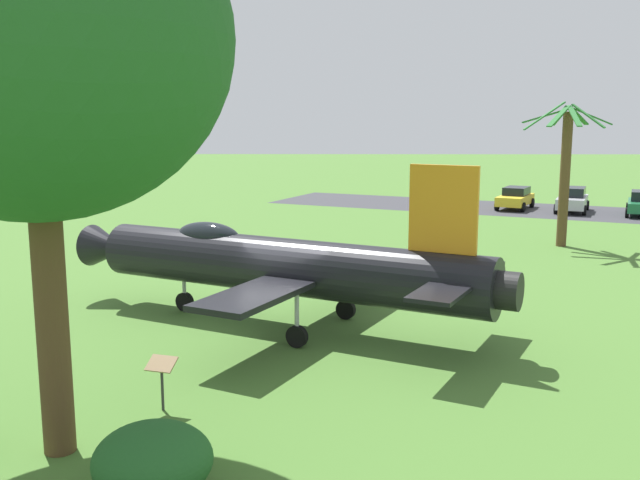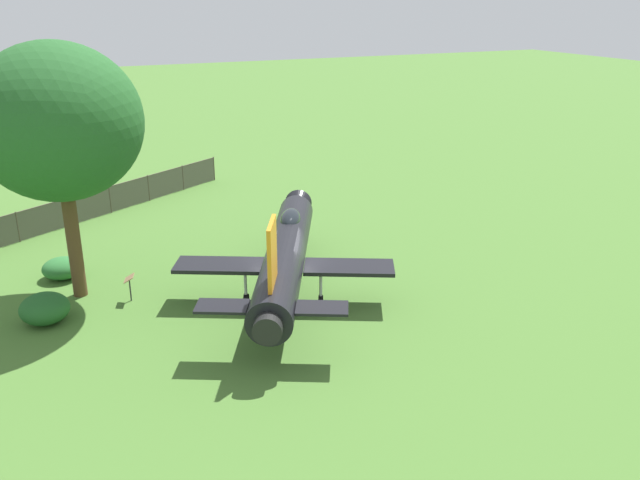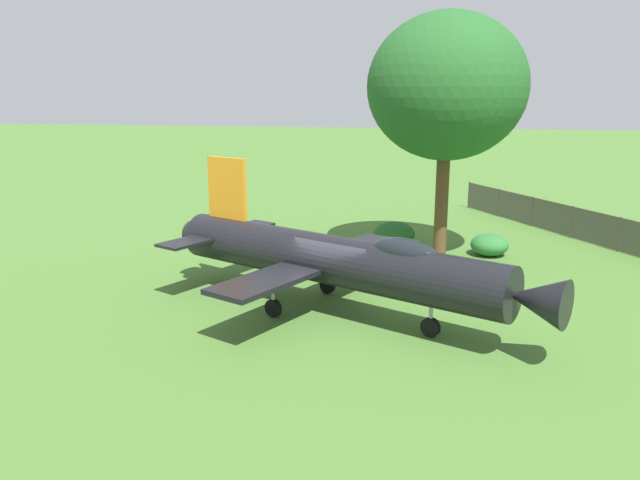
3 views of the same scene
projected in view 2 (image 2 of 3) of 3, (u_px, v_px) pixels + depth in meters
name	position (u px, v px, depth m)	size (l,w,h in m)	color
ground_plane	(286.00, 295.00, 28.48)	(200.00, 200.00, 0.00)	#47722D
display_jet	(286.00, 252.00, 28.20)	(9.00, 13.37, 4.88)	black
shade_tree	(58.00, 123.00, 26.00)	(6.58, 6.73, 10.47)	brown
perimeter_fence	(43.00, 219.00, 35.46)	(22.66, 13.95, 1.63)	#4C4238
shrub_near_fence	(45.00, 309.00, 25.97)	(1.89, 1.96, 1.17)	#235B26
shrub_by_tree	(62.00, 268.00, 30.06)	(1.74, 1.67, 0.95)	#2D7033
info_plaque	(129.00, 282.00, 27.72)	(0.55, 0.69, 1.14)	#333333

